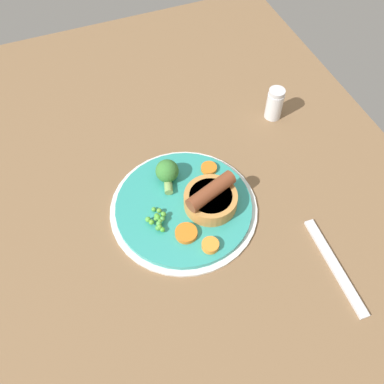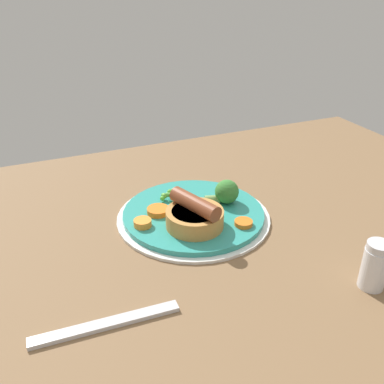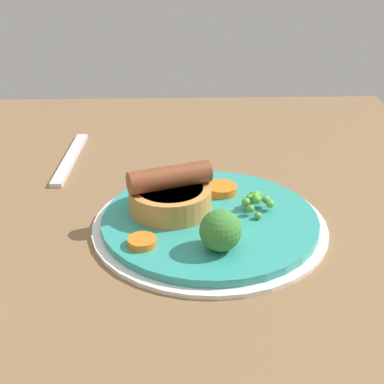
# 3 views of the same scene
# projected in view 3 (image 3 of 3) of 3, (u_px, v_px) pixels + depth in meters

# --- Properties ---
(dining_table) EXTENTS (1.10, 0.80, 0.03)m
(dining_table) POSITION_uv_depth(u_px,v_px,m) (171.00, 268.00, 0.55)
(dining_table) COLOR brown
(dining_table) RESTS_ON ground
(dinner_plate) EXTENTS (0.26, 0.26, 0.01)m
(dinner_plate) POSITION_uv_depth(u_px,v_px,m) (210.00, 223.00, 0.59)
(dinner_plate) COLOR silver
(dinner_plate) RESTS_ON dining_table
(sausage_pudding) EXTENTS (0.09, 0.10, 0.05)m
(sausage_pudding) POSITION_uv_depth(u_px,v_px,m) (170.00, 194.00, 0.60)
(sausage_pudding) COLOR #BC8442
(sausage_pudding) RESTS_ON dinner_plate
(pea_pile) EXTENTS (0.05, 0.04, 0.02)m
(pea_pile) POSITION_uv_depth(u_px,v_px,m) (257.00, 200.00, 0.60)
(pea_pile) COLOR #52A83B
(pea_pile) RESTS_ON dinner_plate
(broccoli_floret_near) EXTENTS (0.06, 0.04, 0.04)m
(broccoli_floret_near) POSITION_uv_depth(u_px,v_px,m) (221.00, 230.00, 0.52)
(broccoli_floret_near) COLOR #387A33
(broccoli_floret_near) RESTS_ON dinner_plate
(carrot_slice_0) EXTENTS (0.05, 0.05, 0.01)m
(carrot_slice_0) POSITION_uv_depth(u_px,v_px,m) (221.00, 189.00, 0.64)
(carrot_slice_0) COLOR orange
(carrot_slice_0) RESTS_ON dinner_plate
(carrot_slice_1) EXTENTS (0.04, 0.04, 0.01)m
(carrot_slice_1) POSITION_uv_depth(u_px,v_px,m) (197.00, 176.00, 0.67)
(carrot_slice_1) COLOR orange
(carrot_slice_1) RESTS_ON dinner_plate
(carrot_slice_2) EXTENTS (0.04, 0.04, 0.01)m
(carrot_slice_2) POSITION_uv_depth(u_px,v_px,m) (142.00, 240.00, 0.54)
(carrot_slice_2) COLOR orange
(carrot_slice_2) RESTS_ON dinner_plate
(fork) EXTENTS (0.18, 0.02, 0.01)m
(fork) POSITION_uv_depth(u_px,v_px,m) (70.00, 158.00, 0.76)
(fork) COLOR silver
(fork) RESTS_ON dining_table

